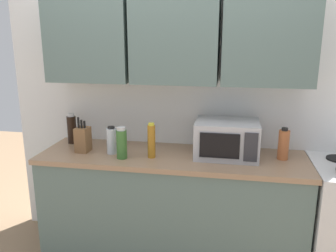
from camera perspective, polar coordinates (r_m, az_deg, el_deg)
wall_back_with_cabinets at (r=2.85m, az=1.50°, el=9.70°), size 2.97×0.38×2.60m
counter_run at (r=2.94m, az=0.62°, el=-13.00°), size 2.10×0.63×0.90m
microwave at (r=2.72m, az=9.58°, el=-2.10°), size 0.48×0.37×0.28m
knife_block at (r=2.89m, az=-13.74°, el=-2.10°), size 0.10×0.12×0.29m
bottle_green_oil at (r=2.67m, az=-7.58°, el=-2.82°), size 0.08×0.08×0.25m
bottle_clear_tall at (r=2.80m, az=-9.19°, el=-2.36°), size 0.08×0.08×0.22m
bottle_amber_vinegar at (r=2.66m, az=-2.73°, el=-2.45°), size 0.06×0.06×0.27m
bottle_spice_jar at (r=2.77m, az=18.36°, el=-2.87°), size 0.08×0.08×0.25m
bottle_soy_dark at (r=3.14m, az=-15.44°, el=-0.45°), size 0.08×0.08×0.27m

